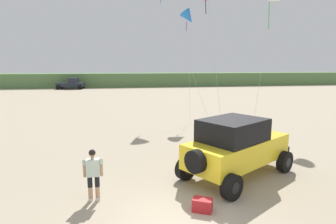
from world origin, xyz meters
The scene contains 7 objects.
ground_plane centered at (0.00, 0.00, 0.00)m, with size 220.00×220.00×0.00m, color tan.
dune_ridge centered at (1.89, 49.79, 1.32)m, with size 90.00×6.79×2.64m, color #567A47.
jeep centered at (2.86, 2.77, 1.20)m, with size 4.97×4.29×2.26m.
person_watching centered at (-2.31, 1.67, 0.94)m, with size 0.62×0.30×1.67m.
cooler_box centered at (0.86, 0.49, 0.19)m, with size 0.56×0.36×0.38m, color #B21E23.
distant_pickup centered at (-10.33, 44.61, 0.94)m, with size 4.75×2.76×1.98m.
kite_blue_swept centered at (3.85, 14.92, 7.86)m, with size 1.62×2.28×8.55m.
Camera 1 is at (-1.34, -6.66, 4.20)m, focal length 29.34 mm.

